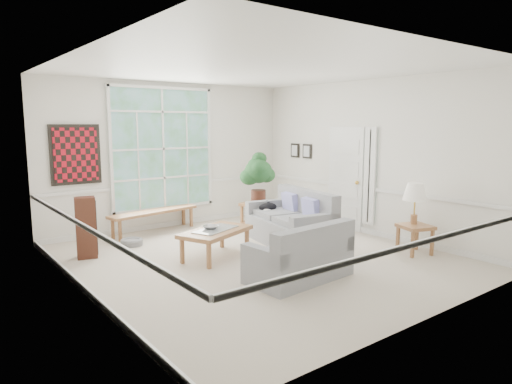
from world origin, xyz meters
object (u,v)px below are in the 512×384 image
(end_table, at_px, (256,215))
(side_table, at_px, (415,239))
(loveseat_right, at_px, (290,217))
(loveseat_front, at_px, (299,251))
(coffee_table, at_px, (216,243))

(end_table, relative_size, side_table, 1.07)
(end_table, bearing_deg, loveseat_right, -102.38)
(loveseat_right, bearing_deg, loveseat_front, -117.14)
(loveseat_front, distance_m, side_table, 2.41)
(loveseat_right, height_order, side_table, loveseat_right)
(loveseat_front, relative_size, side_table, 3.03)
(loveseat_right, bearing_deg, end_table, 87.95)
(loveseat_front, bearing_deg, end_table, 59.22)
(coffee_table, distance_m, end_table, 2.28)
(side_table, bearing_deg, loveseat_right, 124.69)
(loveseat_right, bearing_deg, side_table, -44.98)
(loveseat_front, height_order, end_table, loveseat_front)
(loveseat_right, bearing_deg, coffee_table, -172.26)
(loveseat_front, xyz_separation_m, end_table, (1.48, 2.94, -0.14))
(loveseat_right, distance_m, loveseat_front, 1.92)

